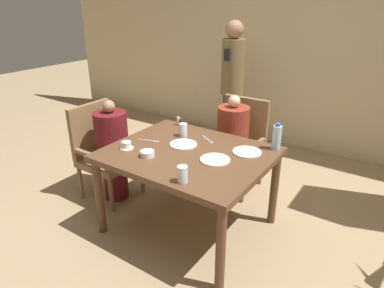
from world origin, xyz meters
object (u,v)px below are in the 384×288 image
chair_left_side (103,149)px  plate_main_left (247,152)px  water_bottle (277,137)px  plate_dessert_center (215,160)px  diner_in_far_chair (232,144)px  glass_tall_near (183,130)px  chair_far_side (239,142)px  glass_tall_mid (183,174)px  standing_host (232,85)px  teacup_with_saucer (126,145)px  diner_in_left_chair (113,150)px  plate_main_right (183,144)px  bowl_small (147,154)px

chair_left_side → plate_main_left: bearing=9.8°
plate_main_left → water_bottle: bearing=49.8°
chair_left_side → plate_dessert_center: 1.35m
diner_in_far_chair → glass_tall_near: diner_in_far_chair is taller
chair_far_side → water_bottle: water_bottle is taller
plate_main_left → glass_tall_mid: 0.71m
standing_host → teacup_with_saucer: size_ratio=14.41×
standing_host → glass_tall_near: bearing=-79.3°
standing_host → glass_tall_near: (0.27, -1.46, -0.10)m
diner_in_left_chair → plate_main_right: bearing=6.6°
plate_main_left → plate_dessert_center: size_ratio=1.00×
plate_main_right → glass_tall_mid: 0.65m
chair_left_side → teacup_with_saucer: (0.59, -0.24, 0.27)m
plate_main_left → glass_tall_mid: size_ratio=1.95×
chair_far_side → plate_dessert_center: chair_far_side is taller
teacup_with_saucer → bowl_small: 0.25m
chair_left_side → glass_tall_mid: size_ratio=7.86×
bowl_small → glass_tall_mid: glass_tall_mid is taller
glass_tall_near → standing_host: bearing=100.7°
diner_in_far_chair → plate_main_left: (0.41, -0.54, 0.21)m
glass_tall_mid → chair_left_side: bearing=161.5°
chair_left_side → chair_far_side: (1.06, 0.94, 0.00)m
diner_in_left_chair → water_bottle: bearing=17.0°
diner_in_left_chair → standing_host: 1.80m
diner_in_left_chair → bowl_small: size_ratio=9.15×
diner_in_far_chair → bowl_small: size_ratio=9.21×
water_bottle → glass_tall_mid: water_bottle is taller
diner_in_left_chair → diner_in_far_chair: size_ratio=0.99×
teacup_with_saucer → plate_main_right: bearing=43.0°
diner_in_far_chair → water_bottle: diner_in_far_chair is taller
diner_in_left_chair → bowl_small: bearing=-20.5°
water_bottle → plate_main_left: bearing=-130.2°
plate_dessert_center → glass_tall_near: glass_tall_near is taller
plate_main_left → teacup_with_saucer: teacup_with_saucer is taller
chair_far_side → glass_tall_mid: size_ratio=7.86×
diner_in_far_chair → teacup_with_saucer: 1.16m
chair_far_side → plate_main_left: chair_far_side is taller
plate_dessert_center → chair_left_side: bearing=179.3°
diner_in_left_chair → teacup_with_saucer: bearing=-28.6°
chair_far_side → bowl_small: (-0.22, -1.20, 0.27)m
diner_in_far_chair → water_bottle: 0.74m
plate_main_right → teacup_with_saucer: 0.48m
glass_tall_near → diner_in_far_chair: bearing=66.4°
standing_host → plate_main_right: 1.68m
chair_left_side → plate_dessert_center: chair_left_side is taller
standing_host → glass_tall_near: size_ratio=13.80×
chair_left_side → glass_tall_mid: (1.31, -0.44, 0.31)m
diner_in_far_chair → plate_main_left: diner_in_far_chair is taller
diner_in_far_chair → plate_dessert_center: (0.27, -0.81, 0.21)m
plate_dessert_center → teacup_with_saucer: teacup_with_saucer is taller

